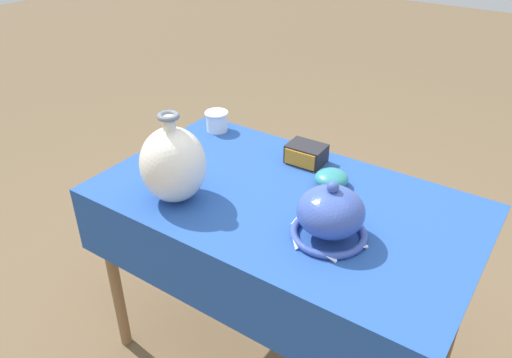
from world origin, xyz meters
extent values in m
plane|color=brown|center=(0.00, 0.00, 0.00)|extent=(14.00, 14.00, 0.00)
cylinder|color=olive|center=(-0.57, -0.31, 0.37)|extent=(0.04, 0.04, 0.74)
cylinder|color=olive|center=(-0.57, 0.31, 0.37)|extent=(0.04, 0.04, 0.74)
cylinder|color=olive|center=(0.57, 0.31, 0.37)|extent=(0.04, 0.04, 0.74)
cube|color=olive|center=(0.00, 0.00, 0.76)|extent=(1.24, 0.71, 0.03)
cube|color=#234C9E|center=(0.00, 0.00, 0.77)|extent=(1.26, 0.73, 0.01)
cube|color=#234C9E|center=(0.00, -0.37, 0.65)|extent=(1.26, 0.01, 0.25)
ellipsoid|color=white|center=(-0.30, -0.21, 0.90)|extent=(0.21, 0.21, 0.25)
cylinder|color=white|center=(-0.30, -0.21, 1.05)|extent=(0.04, 0.04, 0.05)
torus|color=slate|center=(-0.30, -0.21, 1.07)|extent=(0.07, 0.07, 0.02)
torus|color=#3851A8|center=(0.22, -0.11, 0.79)|extent=(0.23, 0.23, 0.02)
ellipsoid|color=#3851A8|center=(0.22, -0.11, 0.87)|extent=(0.20, 0.20, 0.14)
sphere|color=#3851A8|center=(0.22, -0.11, 0.95)|extent=(0.04, 0.04, 0.04)
cone|color=white|center=(0.33, -0.11, 0.79)|extent=(0.01, 0.04, 0.03)
cone|color=white|center=(0.27, -0.01, 0.79)|extent=(0.04, 0.03, 0.03)
cone|color=white|center=(0.16, -0.01, 0.79)|extent=(0.04, 0.03, 0.03)
cone|color=white|center=(0.10, -0.11, 0.79)|extent=(0.01, 0.04, 0.03)
cone|color=white|center=(0.16, -0.21, 0.79)|extent=(0.04, 0.03, 0.03)
cone|color=white|center=(0.27, -0.21, 0.79)|extent=(0.04, 0.03, 0.03)
cube|color=#232328|center=(-0.06, 0.25, 0.81)|extent=(0.14, 0.10, 0.07)
cube|color=orange|center=(-0.06, 0.19, 0.81)|extent=(0.12, 0.01, 0.06)
ellipsoid|color=teal|center=(0.09, 0.15, 0.80)|extent=(0.11, 0.11, 0.06)
cylinder|color=white|center=(-0.50, 0.28, 0.82)|extent=(0.09, 0.09, 0.08)
torus|color=white|center=(-0.50, 0.28, 0.85)|extent=(0.10, 0.10, 0.01)
camera|label=1|loc=(0.70, -1.20, 1.69)|focal=35.00mm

